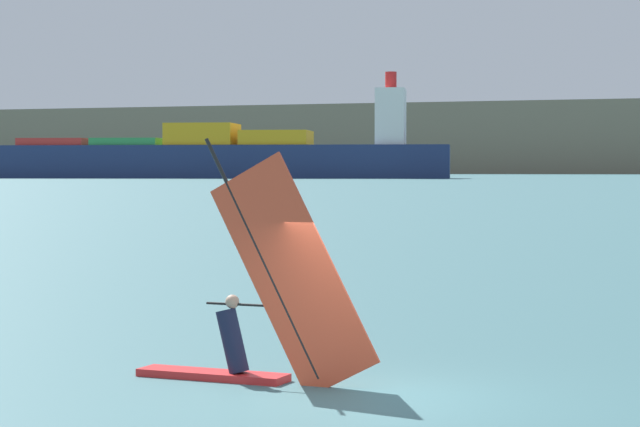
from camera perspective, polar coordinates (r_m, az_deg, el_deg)
The scene contains 4 objects.
ground_plane at distance 18.31m, azimuth 1.71°, elevation -8.38°, with size 4000.00×4000.00×0.00m, color #386066.
windsurfer at distance 19.57m, azimuth -3.03°, elevation -4.83°, with size 4.00×1.32×3.98m.
cargo_ship at distance 450.33m, azimuth -4.72°, elevation 2.64°, with size 172.90×30.24×37.40m.
distant_headland at distance 979.77m, azimuth 0.30°, elevation 3.26°, with size 1109.47×201.72×48.62m, color #756B56.
Camera 1 is at (2.08, -17.89, 3.31)m, focal length 70.53 mm.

